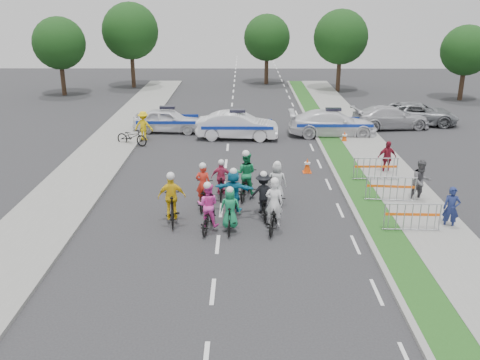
{
  "coord_description": "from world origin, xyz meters",
  "views": [
    {
      "loc": [
        0.84,
        -16.14,
        7.89
      ],
      "look_at": [
        0.73,
        3.4,
        1.1
      ],
      "focal_mm": 40.0,
      "sensor_mm": 36.0,
      "label": 1
    }
  ],
  "objects_px": {
    "spectator_1": "(421,181)",
    "parked_bike": "(132,137)",
    "cone_1": "(345,137)",
    "cone_0": "(307,165)",
    "rider_5": "(234,195)",
    "spectator_2": "(387,158)",
    "rider_9": "(222,183)",
    "civilian_sedan": "(390,117)",
    "barrier_0": "(412,219)",
    "rider_8": "(246,180)",
    "barrier_1": "(390,190)",
    "rider_4": "(263,199)",
    "police_car_1": "(237,126)",
    "rider_3": "(172,204)",
    "rider_1": "(230,214)",
    "police_car_0": "(168,120)",
    "rider_0": "(274,212)",
    "tree_4": "(267,38)",
    "rider_6": "(203,192)",
    "spectator_0": "(451,209)",
    "barrier_2": "(375,170)",
    "rider_7": "(277,187)",
    "civilian_suv": "(418,114)",
    "tree_1": "(341,37)",
    "tree_2": "(466,50)",
    "marshal_hiviz": "(144,126)",
    "police_car_2": "(333,123)",
    "rider_2": "(208,212)",
    "tree_3": "(130,31)",
    "tree_0": "(59,43)"
  },
  "relations": [
    {
      "from": "rider_4",
      "to": "police_car_1",
      "type": "xyz_separation_m",
      "value": [
        -1.07,
        11.53,
        0.06
      ]
    },
    {
      "from": "police_car_1",
      "to": "spectator_2",
      "type": "bearing_deg",
      "value": -128.6
    },
    {
      "from": "civilian_suv",
      "to": "tree_3",
      "type": "height_order",
      "value": "tree_3"
    },
    {
      "from": "spectator_1",
      "to": "parked_bike",
      "type": "height_order",
      "value": "spectator_1"
    },
    {
      "from": "barrier_0",
      "to": "rider_8",
      "type": "bearing_deg",
      "value": 148.46
    },
    {
      "from": "spectator_1",
      "to": "barrier_1",
      "type": "relative_size",
      "value": 0.88
    },
    {
      "from": "rider_3",
      "to": "spectator_1",
      "type": "relative_size",
      "value": 1.13
    },
    {
      "from": "rider_5",
      "to": "spectator_2",
      "type": "distance_m",
      "value": 8.52
    },
    {
      "from": "rider_2",
      "to": "tree_2",
      "type": "bearing_deg",
      "value": -117.34
    },
    {
      "from": "rider_9",
      "to": "civilian_sedan",
      "type": "relative_size",
      "value": 0.35
    },
    {
      "from": "civilian_suv",
      "to": "spectator_2",
      "type": "relative_size",
      "value": 3.15
    },
    {
      "from": "civilian_sedan",
      "to": "rider_8",
      "type": "bearing_deg",
      "value": 135.91
    },
    {
      "from": "police_car_0",
      "to": "tree_4",
      "type": "relative_size",
      "value": 0.66
    },
    {
      "from": "rider_9",
      "to": "tree_1",
      "type": "height_order",
      "value": "tree_1"
    },
    {
      "from": "barrier_1",
      "to": "cone_0",
      "type": "distance_m",
      "value": 4.85
    },
    {
      "from": "rider_4",
      "to": "tree_3",
      "type": "bearing_deg",
      "value": -74.65
    },
    {
      "from": "rider_6",
      "to": "rider_8",
      "type": "relative_size",
      "value": 0.89
    },
    {
      "from": "rider_5",
      "to": "barrier_0",
      "type": "height_order",
      "value": "rider_5"
    },
    {
      "from": "rider_3",
      "to": "cone_1",
      "type": "relative_size",
      "value": 2.84
    },
    {
      "from": "rider_1",
      "to": "police_car_0",
      "type": "distance_m",
      "value": 15.03
    },
    {
      "from": "civilian_sedan",
      "to": "tree_4",
      "type": "relative_size",
      "value": 0.76
    },
    {
      "from": "barrier_1",
      "to": "police_car_2",
      "type": "bearing_deg",
      "value": 93.14
    },
    {
      "from": "rider_5",
      "to": "marshal_hiviz",
      "type": "relative_size",
      "value": 1.13
    },
    {
      "from": "tree_2",
      "to": "marshal_hiviz",
      "type": "bearing_deg",
      "value": -151.37
    },
    {
      "from": "police_car_2",
      "to": "parked_bike",
      "type": "relative_size",
      "value": 2.76
    },
    {
      "from": "barrier_1",
      "to": "rider_5",
      "type": "bearing_deg",
      "value": -169.24
    },
    {
      "from": "barrier_2",
      "to": "rider_8",
      "type": "bearing_deg",
      "value": -161.64
    },
    {
      "from": "cone_1",
      "to": "parked_bike",
      "type": "bearing_deg",
      "value": -177.31
    },
    {
      "from": "rider_8",
      "to": "parked_bike",
      "type": "relative_size",
      "value": 1.12
    },
    {
      "from": "rider_3",
      "to": "rider_7",
      "type": "xyz_separation_m",
      "value": [
        3.89,
        1.95,
        -0.06
      ]
    },
    {
      "from": "rider_3",
      "to": "tree_4",
      "type": "relative_size",
      "value": 0.32
    },
    {
      "from": "rider_7",
      "to": "tree_2",
      "type": "xyz_separation_m",
      "value": [
        15.83,
        22.29,
        3.13
      ]
    },
    {
      "from": "rider_5",
      "to": "rider_3",
      "type": "bearing_deg",
      "value": 31.39
    },
    {
      "from": "rider_7",
      "to": "rider_9",
      "type": "relative_size",
      "value": 1.08
    },
    {
      "from": "marshal_hiviz",
      "to": "police_car_1",
      "type": "bearing_deg",
      "value": -163.34
    },
    {
      "from": "police_car_0",
      "to": "police_car_1",
      "type": "height_order",
      "value": "police_car_1"
    },
    {
      "from": "barrier_2",
      "to": "tree_2",
      "type": "xyz_separation_m",
      "value": [
        11.3,
        19.65,
        3.27
      ]
    },
    {
      "from": "rider_3",
      "to": "police_car_1",
      "type": "height_order",
      "value": "rider_3"
    },
    {
      "from": "rider_6",
      "to": "spectator_0",
      "type": "xyz_separation_m",
      "value": [
        8.86,
        -2.02,
        0.17
      ]
    },
    {
      "from": "rider_0",
      "to": "spectator_1",
      "type": "xyz_separation_m",
      "value": [
        5.99,
        2.7,
        0.23
      ]
    },
    {
      "from": "rider_1",
      "to": "rider_5",
      "type": "height_order",
      "value": "rider_5"
    },
    {
      "from": "rider_3",
      "to": "barrier_0",
      "type": "distance_m",
      "value": 8.46
    },
    {
      "from": "tree_4",
      "to": "tree_0",
      "type": "bearing_deg",
      "value": -160.56
    },
    {
      "from": "rider_0",
      "to": "barrier_2",
      "type": "bearing_deg",
      "value": -121.23
    },
    {
      "from": "rider_6",
      "to": "spectator_2",
      "type": "height_order",
      "value": "rider_6"
    },
    {
      "from": "rider_3",
      "to": "tree_3",
      "type": "distance_m",
      "value": 31.37
    },
    {
      "from": "rider_8",
      "to": "barrier_1",
      "type": "distance_m",
      "value": 5.79
    },
    {
      "from": "cone_1",
      "to": "cone_0",
      "type": "bearing_deg",
      "value": -116.97
    },
    {
      "from": "rider_1",
      "to": "rider_9",
      "type": "xyz_separation_m",
      "value": [
        -0.43,
        3.27,
        -0.02
      ]
    },
    {
      "from": "barrier_0",
      "to": "barrier_1",
      "type": "distance_m",
      "value": 2.85
    }
  ]
}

